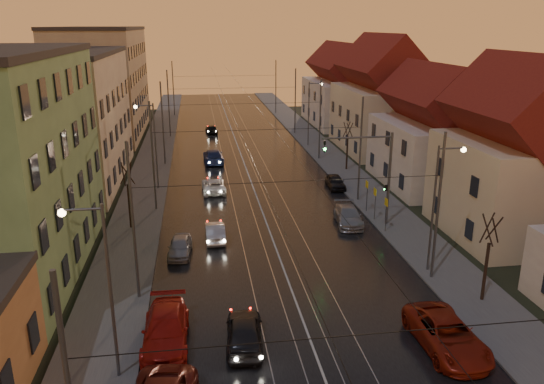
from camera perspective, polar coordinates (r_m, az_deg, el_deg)
name	(u,v)px	position (r m, az deg, el deg)	size (l,w,h in m)	color
road	(243,160)	(60.24, -3.16, 3.48)	(16.00, 120.00, 0.04)	black
sidewalk_left	(153,162)	(60.23, -12.69, 3.12)	(4.00, 120.00, 0.15)	#4C4C4C
sidewalk_right	(329,156)	(61.87, 6.12, 3.83)	(4.00, 120.00, 0.15)	#4C4C4C
tram_rail_0	(223,160)	(60.09, -5.25, 3.43)	(0.06, 120.00, 0.03)	gray
tram_rail_1	(236,160)	(60.17, -3.89, 3.48)	(0.06, 120.00, 0.03)	gray
tram_rail_2	(250,159)	(60.30, -2.43, 3.54)	(0.06, 120.00, 0.03)	gray
tram_rail_3	(262,159)	(60.46, -1.08, 3.59)	(0.06, 120.00, 0.03)	gray
apartment_left_2	(64,120)	(54.39, -21.51, 7.20)	(10.00, 20.00, 12.00)	#B9A68F
apartment_left_3	(103,83)	(77.62, -17.73, 11.09)	(10.00, 24.00, 14.00)	#9A7C63
house_right_1	(515,162)	(40.90, 24.69, 2.94)	(8.67, 10.20, 10.80)	beige
house_right_2	(434,137)	(52.16, 17.05, 5.73)	(9.18, 12.24, 9.20)	beige
house_right_3	(381,102)	(65.66, 11.66, 9.46)	(9.18, 14.28, 11.50)	beige
house_right_4	(341,91)	(82.78, 7.44, 10.75)	(9.18, 16.32, 10.00)	beige
catenary_pole_l_1	(133,224)	(29.27, -14.72, -3.32)	(0.16, 0.16, 9.00)	#595B60
catenary_pole_r_1	(438,209)	(32.08, 17.42, -1.71)	(0.16, 0.16, 9.00)	#595B60
catenary_pole_l_2	(153,157)	(43.58, -12.69, 3.66)	(0.16, 0.16, 9.00)	#595B60
catenary_pole_r_2	(360,150)	(45.51, 9.48, 4.43)	(0.16, 0.16, 9.00)	#595B60
catenary_pole_l_3	(163,124)	(58.23, -11.67, 7.16)	(0.16, 0.16, 9.00)	#595B60
catenary_pole_r_3	(320,120)	(59.69, 5.18, 7.70)	(0.16, 0.16, 9.00)	#595B60
catenary_pole_l_4	(169,104)	(73.02, -11.05, 9.25)	(0.16, 0.16, 9.00)	#595B60
catenary_pole_r_4	(295,102)	(74.19, 2.52, 9.68)	(0.16, 0.16, 9.00)	#595B60
catenary_pole_l_5	(173,89)	(90.87, -10.57, 10.85)	(0.16, 0.16, 9.00)	#595B60
catenary_pole_r_5	(276,87)	(91.81, 0.42, 11.21)	(0.16, 0.16, 9.00)	#595B60
street_lamp_0	(101,277)	(22.83, -17.89, -8.66)	(1.75, 0.32, 8.00)	#595B60
street_lamp_1	(439,197)	(33.03, 17.55, -0.47)	(1.75, 0.32, 8.00)	#595B60
street_lamp_2	(152,138)	(49.37, -12.83, 5.72)	(1.75, 0.32, 8.00)	#595B60
street_lamp_3	(311,107)	(66.48, 4.23, 9.06)	(1.75, 0.32, 8.00)	#595B60
traffic_light_mast	(377,168)	(39.77, 11.21, 2.59)	(5.30, 0.32, 7.20)	#595B60
bare_tree_0	(129,197)	(40.45, -15.15, -0.57)	(1.09, 1.09, 5.11)	black
bare_tree_1	(487,261)	(31.08, 22.11, -6.85)	(1.09, 1.09, 5.11)	black
bare_tree_2	(347,147)	(55.79, 8.10, 4.79)	(1.09, 1.09, 5.11)	black
driving_car_0	(244,332)	(26.05, -2.99, -14.76)	(1.71, 4.26, 1.45)	black
driving_car_1	(215,232)	(37.88, -6.15, -4.26)	(1.33, 3.81, 1.26)	#AFAFB5
driving_car_2	(214,186)	(48.67, -6.29, 0.69)	(2.03, 4.40, 1.22)	silver
driving_car_3	(213,156)	(59.12, -6.32, 3.86)	(2.11, 5.19, 1.51)	navy
driving_car_4	(212,129)	(75.42, -6.52, 6.72)	(1.47, 3.64, 1.24)	black
parked_left_2	(166,329)	(26.60, -11.36, -14.28)	(2.13, 5.24, 1.52)	#AC1811
parked_left_3	(180,246)	(35.80, -9.88, -5.79)	(1.45, 3.60, 1.23)	gray
parked_right_0	(447,334)	(27.03, 18.27, -14.35)	(2.51, 5.44, 1.51)	maroon
parked_right_1	(348,216)	(41.05, 8.19, -2.54)	(1.86, 4.57, 1.33)	gray
parked_right_2	(335,182)	(49.87, 6.82, 1.10)	(1.47, 3.67, 1.25)	black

